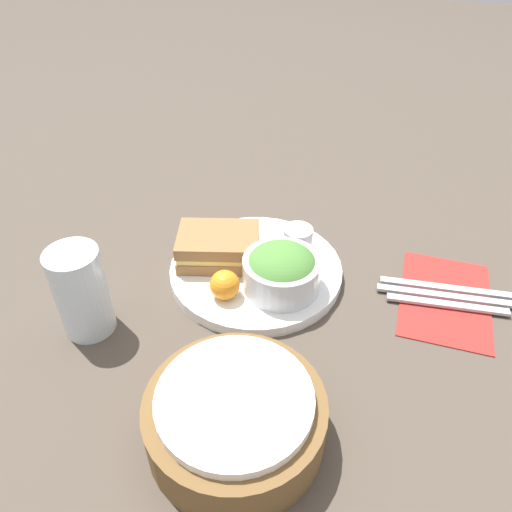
{
  "coord_description": "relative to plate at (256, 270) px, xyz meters",
  "views": [
    {
      "loc": [
        -0.17,
        0.56,
        0.52
      ],
      "look_at": [
        0.0,
        0.0,
        0.04
      ],
      "focal_mm": 35.0,
      "sensor_mm": 36.0,
      "label": 1
    }
  ],
  "objects": [
    {
      "name": "spoon",
      "position": [
        -0.29,
        -0.01,
        -0.0
      ],
      "size": [
        0.17,
        0.03,
        0.01
      ],
      "primitive_type": "cube",
      "rotation": [
        0.0,
        0.0,
        3.25
      ],
      "color": "#B2B2B7",
      "rests_on": "napkin"
    },
    {
      "name": "napkin",
      "position": [
        -0.28,
        -0.03,
        -0.01
      ],
      "size": [
        0.13,
        0.19,
        0.0
      ],
      "primitive_type": "cube",
      "color": "#B22823",
      "rests_on": "ground_plane"
    },
    {
      "name": "plate",
      "position": [
        0.0,
        0.0,
        0.0
      ],
      "size": [
        0.26,
        0.26,
        0.02
      ],
      "primitive_type": "cylinder",
      "color": "white",
      "rests_on": "ground_plane"
    },
    {
      "name": "knife",
      "position": [
        -0.28,
        -0.03,
        -0.0
      ],
      "size": [
        0.2,
        0.03,
        0.01
      ],
      "primitive_type": "cube",
      "rotation": [
        0.0,
        0.0,
        3.25
      ],
      "color": "#B2B2B7",
      "rests_on": "napkin"
    },
    {
      "name": "orange_wedge",
      "position": [
        0.02,
        0.08,
        0.03
      ],
      "size": [
        0.04,
        0.04,
        0.04
      ],
      "primitive_type": "sphere",
      "color": "orange",
      "rests_on": "plate"
    },
    {
      "name": "drink_glass",
      "position": [
        0.19,
        0.17,
        0.06
      ],
      "size": [
        0.07,
        0.07,
        0.13
      ],
      "primitive_type": "cylinder",
      "color": "silver",
      "rests_on": "ground_plane"
    },
    {
      "name": "sandwich",
      "position": [
        0.06,
        0.0,
        0.03
      ],
      "size": [
        0.14,
        0.12,
        0.05
      ],
      "color": "olive",
      "rests_on": "plate"
    },
    {
      "name": "bread_basket",
      "position": [
        -0.06,
        0.27,
        0.03
      ],
      "size": [
        0.2,
        0.2,
        0.07
      ],
      "color": "brown",
      "rests_on": "ground_plane"
    },
    {
      "name": "ground_plane",
      "position": [
        0.0,
        0.0,
        -0.01
      ],
      "size": [
        4.0,
        4.0,
        0.0
      ],
      "primitive_type": "plane",
      "color": "#4C4238"
    },
    {
      "name": "salad_bowl",
      "position": [
        -0.05,
        0.03,
        0.04
      ],
      "size": [
        0.11,
        0.11,
        0.07
      ],
      "color": "white",
      "rests_on": "plate"
    },
    {
      "name": "fork",
      "position": [
        -0.28,
        -0.05,
        -0.0
      ],
      "size": [
        0.19,
        0.03,
        0.01
      ],
      "primitive_type": "cube",
      "rotation": [
        0.0,
        0.0,
        3.25
      ],
      "color": "#B2B2B7",
      "rests_on": "napkin"
    },
    {
      "name": "dressing_cup",
      "position": [
        -0.05,
        -0.06,
        0.03
      ],
      "size": [
        0.05,
        0.05,
        0.04
      ],
      "primitive_type": "cylinder",
      "color": "#B7B7BC",
      "rests_on": "plate"
    }
  ]
}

